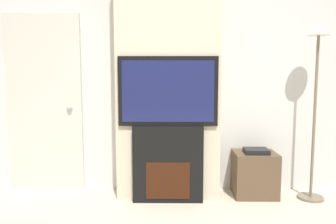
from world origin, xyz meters
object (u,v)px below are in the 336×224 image
Objects in this scene: television at (168,91)px; media_stand at (255,173)px; floor_lamp at (316,80)px; fireplace at (168,164)px.

television reaches higher than media_stand.
media_stand is (-0.59, 0.09, -1.03)m from floor_lamp.
television is at bearing -90.00° from fireplace.
television is 1.90× the size of media_stand.
television is (0.00, -0.00, 0.76)m from fireplace.
fireplace is at bearing -177.01° from floor_lamp.
fireplace is 0.98m from media_stand.
fireplace is 1.77m from floor_lamp.
fireplace is 0.76m from television.
television is at bearing -176.94° from floor_lamp.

